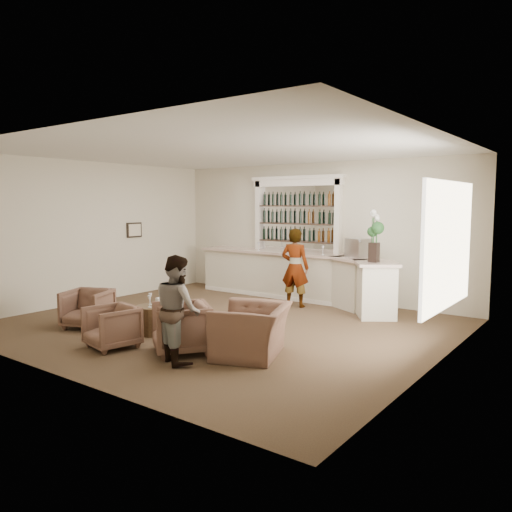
# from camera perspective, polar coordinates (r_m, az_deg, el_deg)

# --- Properties ---
(ground) EXTENTS (8.00, 8.00, 0.00)m
(ground) POSITION_cam_1_polar(r_m,az_deg,el_deg) (9.67, -3.70, -7.87)
(ground) COLOR brown
(ground) RESTS_ON ground
(room_shell) EXTENTS (8.04, 7.02, 3.32)m
(room_shell) POSITION_cam_1_polar(r_m,az_deg,el_deg) (9.85, -0.40, 6.13)
(room_shell) COLOR beige
(room_shell) RESTS_ON ground
(bar_counter) EXTENTS (5.72, 1.80, 1.14)m
(bar_counter) POSITION_cam_1_polar(r_m,az_deg,el_deg) (12.05, 4.88, -2.34)
(bar_counter) COLOR #EDE6CE
(bar_counter) RESTS_ON ground
(back_bar_alcove) EXTENTS (2.64, 0.25, 3.00)m
(back_bar_alcove) POSITION_cam_1_polar(r_m,az_deg,el_deg) (12.46, 4.61, 4.67)
(back_bar_alcove) COLOR white
(back_bar_alcove) RESTS_ON ground
(cocktail_table) EXTENTS (0.64, 0.64, 0.50)m
(cocktail_table) POSITION_cam_1_polar(r_m,az_deg,el_deg) (9.19, -11.58, -7.12)
(cocktail_table) COLOR brown
(cocktail_table) RESTS_ON ground
(sommelier) EXTENTS (0.71, 0.53, 1.77)m
(sommelier) POSITION_cam_1_polar(r_m,az_deg,el_deg) (11.23, 4.48, -1.33)
(sommelier) COLOR gray
(sommelier) RESTS_ON ground
(guest) EXTENTS (0.95, 0.86, 1.58)m
(guest) POSITION_cam_1_polar(r_m,az_deg,el_deg) (7.40, -8.94, -5.98)
(guest) COLOR gray
(guest) RESTS_ON ground
(armchair_left) EXTENTS (1.02, 1.03, 0.72)m
(armchair_left) POSITION_cam_1_polar(r_m,az_deg,el_deg) (9.92, -18.70, -5.69)
(armchair_left) COLOR brown
(armchair_left) RESTS_ON ground
(armchair_center) EXTENTS (0.87, 0.89, 0.68)m
(armchair_center) POSITION_cam_1_polar(r_m,az_deg,el_deg) (8.43, -16.17, -7.79)
(armchair_center) COLOR brown
(armchair_center) RESTS_ON ground
(armchair_right) EXTENTS (1.19, 1.20, 0.79)m
(armchair_right) POSITION_cam_1_polar(r_m,az_deg,el_deg) (7.92, -8.55, -8.13)
(armchair_right) COLOR brown
(armchair_right) RESTS_ON ground
(armchair_far) EXTENTS (1.41, 1.49, 0.78)m
(armchair_far) POSITION_cam_1_polar(r_m,az_deg,el_deg) (7.68, -0.49, -8.54)
(armchair_far) COLOR brown
(armchair_far) RESTS_ON ground
(espresso_machine) EXTENTS (0.60, 0.56, 0.42)m
(espresso_machine) POSITION_cam_1_polar(r_m,az_deg,el_deg) (11.19, 11.63, 0.91)
(espresso_machine) COLOR #BBBBC0
(espresso_machine) RESTS_ON bar_counter
(flower_vase) EXTENTS (0.28, 0.28, 1.05)m
(flower_vase) POSITION_cam_1_polar(r_m,az_deg,el_deg) (10.33, 13.39, 2.58)
(flower_vase) COLOR black
(flower_vase) RESTS_ON bar_counter
(wine_glass_bar_left) EXTENTS (0.07, 0.07, 0.21)m
(wine_glass_bar_left) POSITION_cam_1_polar(r_m,az_deg,el_deg) (12.56, 0.30, 1.11)
(wine_glass_bar_left) COLOR white
(wine_glass_bar_left) RESTS_ON bar_counter
(wine_glass_bar_right) EXTENTS (0.07, 0.07, 0.21)m
(wine_glass_bar_right) POSITION_cam_1_polar(r_m,az_deg,el_deg) (11.64, 7.66, 0.66)
(wine_glass_bar_right) COLOR white
(wine_glass_bar_right) RESTS_ON bar_counter
(wine_glass_tbl_a) EXTENTS (0.07, 0.07, 0.21)m
(wine_glass_tbl_a) POSITION_cam_1_polar(r_m,az_deg,el_deg) (9.23, -11.99, -4.83)
(wine_glass_tbl_a) COLOR white
(wine_glass_tbl_a) RESTS_ON cocktail_table
(wine_glass_tbl_b) EXTENTS (0.07, 0.07, 0.21)m
(wine_glass_tbl_b) POSITION_cam_1_polar(r_m,az_deg,el_deg) (9.10, -10.82, -4.95)
(wine_glass_tbl_b) COLOR white
(wine_glass_tbl_b) RESTS_ON cocktail_table
(wine_glass_tbl_c) EXTENTS (0.07, 0.07, 0.21)m
(wine_glass_tbl_c) POSITION_cam_1_polar(r_m,az_deg,el_deg) (9.00, -12.07, -5.09)
(wine_glass_tbl_c) COLOR white
(wine_glass_tbl_c) RESTS_ON cocktail_table
(napkin_holder) EXTENTS (0.08, 0.08, 0.12)m
(napkin_holder) POSITION_cam_1_polar(r_m,az_deg,el_deg) (9.23, -11.05, -5.08)
(napkin_holder) COLOR white
(napkin_holder) RESTS_ON cocktail_table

